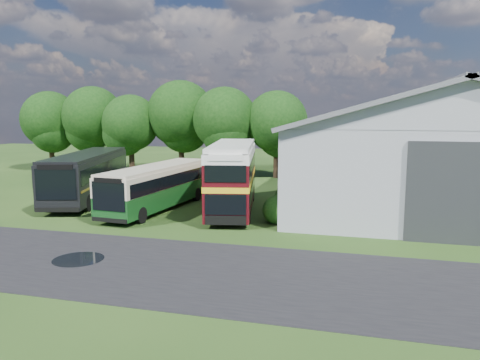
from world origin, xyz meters
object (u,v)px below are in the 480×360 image
(storage_shed, at_px, (432,143))
(bus_green_single, at_px, (157,186))
(bus_maroon_double, at_px, (233,177))
(bus_dark_single, at_px, (88,175))

(storage_shed, bearing_deg, bus_green_single, -154.93)
(bus_maroon_double, distance_m, bus_dark_single, 11.47)
(bus_green_single, distance_m, bus_dark_single, 6.81)
(bus_dark_single, bearing_deg, storage_shed, -1.31)
(bus_maroon_double, bearing_deg, storage_shed, 18.41)
(storage_shed, distance_m, bus_green_single, 19.74)
(bus_maroon_double, relative_size, bus_dark_single, 0.83)
(storage_shed, bearing_deg, bus_dark_single, -165.51)
(storage_shed, distance_m, bus_maroon_double, 14.94)
(bus_dark_single, bearing_deg, bus_green_single, -33.19)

